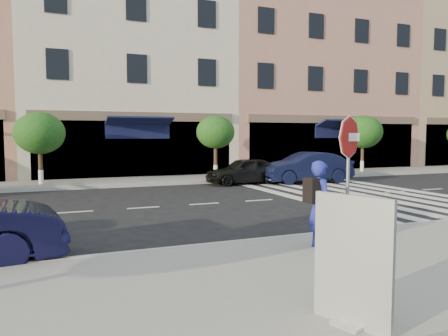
# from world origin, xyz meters

# --- Properties ---
(ground) EXTENTS (120.00, 120.00, 0.00)m
(ground) POSITION_xyz_m (0.00, 0.00, 0.00)
(ground) COLOR black
(ground) RESTS_ON ground
(sidewalk_near) EXTENTS (60.00, 4.50, 0.15)m
(sidewalk_near) POSITION_xyz_m (0.00, -3.75, 0.07)
(sidewalk_near) COLOR gray
(sidewalk_near) RESTS_ON ground
(sidewalk_far) EXTENTS (60.00, 3.00, 0.15)m
(sidewalk_far) POSITION_xyz_m (0.00, 11.00, 0.07)
(sidewalk_far) COLOR gray
(sidewalk_far) RESTS_ON ground
(building_centre) EXTENTS (11.00, 9.00, 11.00)m
(building_centre) POSITION_xyz_m (-0.50, 17.00, 5.50)
(building_centre) COLOR beige
(building_centre) RESTS_ON ground
(building_east_mid) EXTENTS (13.00, 9.00, 13.00)m
(building_east_mid) POSITION_xyz_m (11.50, 17.00, 6.50)
(building_east_mid) COLOR tan
(building_east_mid) RESTS_ON ground
(building_east_far) EXTENTS (12.00, 9.00, 12.00)m
(building_east_far) POSITION_xyz_m (24.00, 17.00, 6.00)
(building_east_far) COLOR tan
(building_east_far) RESTS_ON ground
(street_tree_wb) EXTENTS (2.10, 2.10, 3.06)m
(street_tree_wb) POSITION_xyz_m (-5.00, 10.80, 2.31)
(street_tree_wb) COLOR #473323
(street_tree_wb) RESTS_ON sidewalk_far
(street_tree_c) EXTENTS (1.90, 1.90, 3.04)m
(street_tree_c) POSITION_xyz_m (3.00, 10.80, 2.36)
(street_tree_c) COLOR #473323
(street_tree_c) RESTS_ON sidewalk_far
(street_tree_ea) EXTENTS (2.20, 2.20, 3.19)m
(street_tree_ea) POSITION_xyz_m (12.00, 10.80, 2.39)
(street_tree_ea) COLOR #473323
(street_tree_ea) RESTS_ON sidewalk_far
(stop_sign) EXTENTS (0.89, 0.13, 2.51)m
(stop_sign) POSITION_xyz_m (1.00, -2.05, 1.98)
(stop_sign) COLOR gray
(stop_sign) RESTS_ON sidewalk_near
(photographer) EXTENTS (0.42, 0.62, 1.64)m
(photographer) POSITION_xyz_m (-0.04, -2.56, 0.97)
(photographer) COLOR #212898
(photographer) RESTS_ON sidewalk_near
(poster_board) EXTENTS (0.43, 0.92, 1.47)m
(poster_board) POSITION_xyz_m (-1.62, -5.50, 0.86)
(poster_board) COLOR beige
(poster_board) RESTS_ON sidewalk_near
(car_far_mid) EXTENTS (3.61, 1.52, 1.22)m
(car_far_mid) POSITION_xyz_m (3.61, 8.69, 0.61)
(car_far_mid) COLOR black
(car_far_mid) RESTS_ON ground
(car_far_right) EXTENTS (4.41, 1.71, 1.43)m
(car_far_right) POSITION_xyz_m (6.50, 8.09, 0.72)
(car_far_right) COLOR black
(car_far_right) RESTS_ON ground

